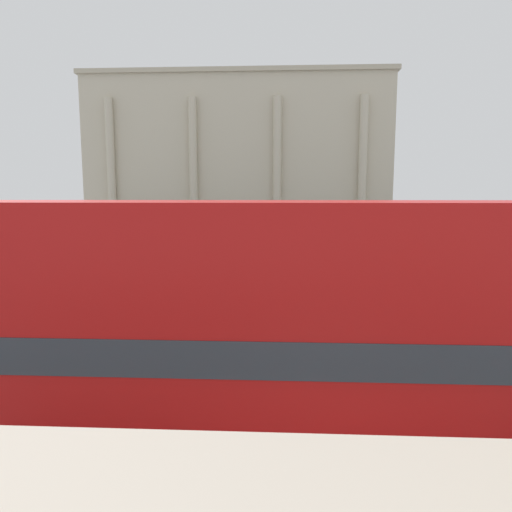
% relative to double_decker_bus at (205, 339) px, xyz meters
% --- Properties ---
extents(double_decker_bus, '(11.33, 2.72, 4.32)m').
position_rel_double_decker_bus_xyz_m(double_decker_bus, '(0.00, 0.00, 0.00)').
color(double_decker_bus, black).
rests_on(double_decker_bus, ground_plane).
extents(plaza_building_left, '(35.32, 15.29, 18.10)m').
position_rel_double_decker_bus_xyz_m(plaza_building_left, '(-3.89, 52.01, 6.67)').
color(plaza_building_left, beige).
rests_on(plaza_building_left, ground_plane).
extents(traffic_light_near, '(0.42, 0.24, 3.23)m').
position_rel_double_decker_bus_xyz_m(traffic_light_near, '(1.30, 7.29, -0.25)').
color(traffic_light_near, black).
rests_on(traffic_light_near, ground_plane).
extents(traffic_light_mid, '(0.42, 0.24, 3.58)m').
position_rel_double_decker_bus_xyz_m(traffic_light_mid, '(7.90, 15.62, -0.04)').
color(traffic_light_mid, black).
rests_on(traffic_light_mid, ground_plane).
extents(traffic_light_far, '(0.42, 0.24, 3.97)m').
position_rel_double_decker_bus_xyz_m(traffic_light_far, '(2.46, 22.89, 0.20)').
color(traffic_light_far, black).
rests_on(traffic_light_far, ground_plane).
extents(car_silver, '(4.20, 1.93, 1.35)m').
position_rel_double_decker_bus_xyz_m(car_silver, '(4.16, 24.98, -1.69)').
color(car_silver, black).
rests_on(car_silver, ground_plane).
extents(car_navy, '(4.20, 1.93, 1.35)m').
position_rel_double_decker_bus_xyz_m(car_navy, '(3.65, 11.30, -1.69)').
color(car_navy, black).
rests_on(car_navy, ground_plane).
extents(pedestrian_olive, '(0.32, 0.32, 1.61)m').
position_rel_double_decker_bus_xyz_m(pedestrian_olive, '(8.90, 28.60, -1.46)').
color(pedestrian_olive, '#282B33').
rests_on(pedestrian_olive, ground_plane).
extents(pedestrian_yellow, '(0.32, 0.32, 1.82)m').
position_rel_double_decker_bus_xyz_m(pedestrian_yellow, '(-3.42, 23.67, -1.33)').
color(pedestrian_yellow, '#282B33').
rests_on(pedestrian_yellow, ground_plane).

